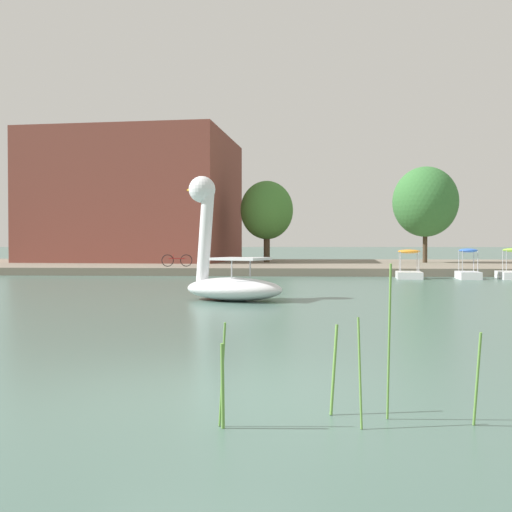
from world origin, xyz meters
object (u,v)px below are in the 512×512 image
object	(u,v)px
tree_sapling_by_fence	(425,202)
tree_broadleaf_left	(267,210)
pedal_boat_orange	(409,270)
bicycle_parked	(177,260)
pedal_boat_blue	(468,269)
swan_boat	(227,270)

from	to	relation	value
tree_sapling_by_fence	tree_broadleaf_left	distance (m)	11.19
tree_broadleaf_left	pedal_boat_orange	bearing A→B (deg)	-58.48
pedal_boat_orange	bicycle_parked	world-z (taller)	pedal_boat_orange
bicycle_parked	tree_sapling_by_fence	bearing A→B (deg)	27.34
pedal_boat_blue	tree_sapling_by_fence	xyz separation A→B (m)	(0.54, 12.48, 4.23)
tree_broadleaf_left	tree_sapling_by_fence	bearing A→B (deg)	-2.14
pedal_boat_blue	bicycle_parked	bearing A→B (deg)	164.86
tree_sapling_by_fence	tree_broadleaf_left	world-z (taller)	tree_sapling_by_fence
tree_broadleaf_left	pedal_boat_blue	bearing A→B (deg)	-50.53
pedal_boat_blue	bicycle_parked	world-z (taller)	pedal_boat_blue
tree_sapling_by_fence	bicycle_parked	size ratio (longest dim) A/B	3.87
pedal_boat_orange	tree_sapling_by_fence	distance (m)	13.39
swan_boat	tree_sapling_by_fence	bearing A→B (deg)	65.25
swan_boat	bicycle_parked	xyz separation A→B (m)	(-4.72, 16.26, -0.15)
pedal_boat_blue	tree_sapling_by_fence	world-z (taller)	tree_sapling_by_fence
tree_broadleaf_left	swan_boat	bearing A→B (deg)	-90.34
pedal_boat_orange	tree_broadleaf_left	world-z (taller)	tree_broadleaf_left
pedal_boat_blue	swan_boat	bearing A→B (deg)	-131.76
pedal_boat_orange	bicycle_parked	xyz separation A→B (m)	(-12.62, 3.94, 0.34)
pedal_boat_blue	pedal_boat_orange	bearing A→B (deg)	174.97
bicycle_parked	swan_boat	bearing A→B (deg)	-73.80
pedal_boat_orange	tree_sapling_by_fence	bearing A→B (deg)	74.41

